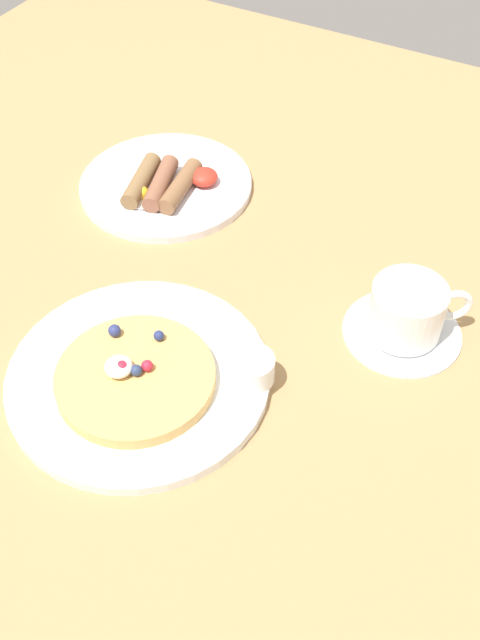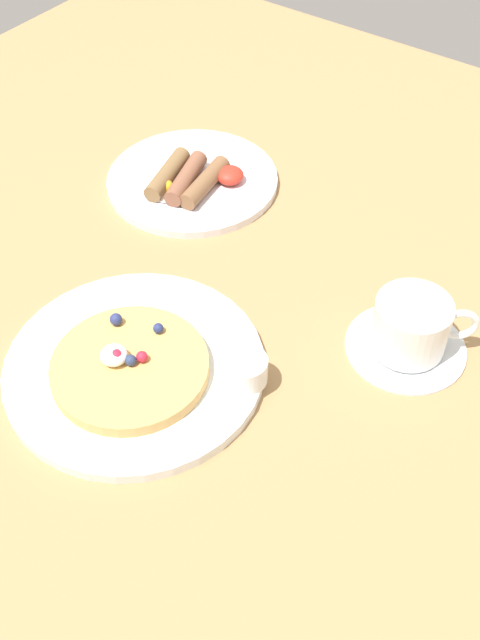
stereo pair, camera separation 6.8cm
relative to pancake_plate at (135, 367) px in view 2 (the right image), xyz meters
The scene contains 8 objects.
ground_plane 11.16cm from the pancake_plate, 54.76° to the left, with size 151.09×145.51×3.00cm, color #A67E50.
pancake_plate is the anchor object (origin of this frame).
pancake_with_berries 1.93cm from the pancake_plate, 69.62° to the right, with size 16.48×16.48×3.24cm.
syrup_ramekin 12.07cm from the pancake_plate, 25.41° to the left, with size 4.67×4.67×3.02cm.
breakfast_plate 33.24cm from the pancake_plate, 117.59° to the left, with size 23.09×23.09×1.11cm, color white.
fried_breakfast 31.32cm from the pancake_plate, 117.53° to the left, with size 10.97×11.69×2.54cm.
coffee_saucer 29.39cm from the pancake_plate, 41.89° to the left, with size 13.19×13.19×0.69cm, color white.
coffee_cup 29.73cm from the pancake_plate, 41.85° to the left, with size 10.30×8.42×6.10cm.
Camera 2 is at (32.81, -44.26, 62.85)cm, focal length 42.77 mm.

